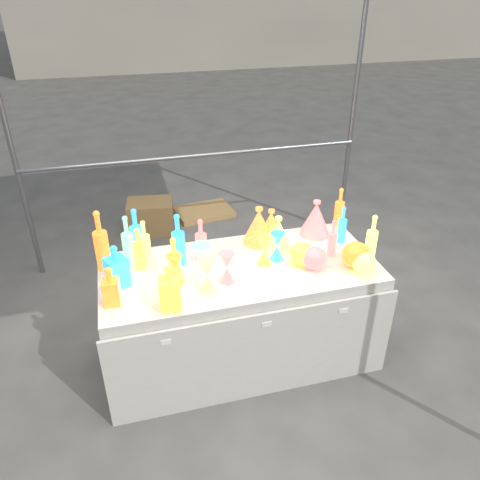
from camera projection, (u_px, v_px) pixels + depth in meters
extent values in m
plane|color=slate|center=(240.00, 352.00, 3.43)|extent=(80.00, 80.00, 0.00)
cylinder|color=gray|center=(11.00, 147.00, 3.75)|extent=(0.04, 0.04, 2.40)
cylinder|color=gray|center=(352.00, 120.00, 4.42)|extent=(0.04, 0.04, 2.40)
cylinder|color=gray|center=(197.00, 156.00, 4.16)|extent=(3.00, 0.04, 0.04)
cube|color=silver|center=(240.00, 312.00, 3.24)|extent=(1.80, 0.80, 0.75)
cube|color=silver|center=(257.00, 357.00, 2.91)|extent=(1.84, 0.02, 0.68)
cube|color=white|center=(166.00, 342.00, 2.65)|extent=(0.06, 0.00, 0.03)
cube|color=white|center=(267.00, 324.00, 2.78)|extent=(0.06, 0.00, 0.03)
cube|color=white|center=(344.00, 311.00, 2.89)|extent=(0.06, 0.00, 0.03)
cube|color=tan|center=(151.00, 216.00, 4.95)|extent=(0.51, 0.40, 0.34)
cube|color=tan|center=(204.00, 212.00, 5.37)|extent=(0.68, 0.53, 0.05)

